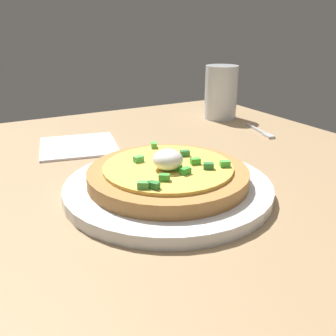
{
  "coord_description": "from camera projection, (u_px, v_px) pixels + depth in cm",
  "views": [
    {
      "loc": [
        36.9,
        -26.5,
        23.79
      ],
      "look_at": [
        -2.57,
        -4.85,
        5.95
      ],
      "focal_mm": 39.64,
      "sensor_mm": 36.0,
      "label": 1
    }
  ],
  "objects": [
    {
      "name": "plate",
      "position": [
        168.0,
        187.0,
        0.49
      ],
      "size": [
        27.46,
        27.46,
        1.59
      ],
      "primitive_type": "cylinder",
      "color": "silver",
      "rests_on": "dining_table"
    },
    {
      "name": "pizza",
      "position": [
        168.0,
        174.0,
        0.49
      ],
      "size": [
        21.12,
        21.12,
        4.96
      ],
      "color": "#B07940",
      "rests_on": "plate"
    },
    {
      "name": "napkin",
      "position": [
        79.0,
        146.0,
        0.68
      ],
      "size": [
        15.98,
        15.98,
        0.4
      ],
      "primitive_type": "cube",
      "rotation": [
        0.0,
        0.0,
        -0.21
      ],
      "color": "white",
      "rests_on": "dining_table"
    },
    {
      "name": "cup_near",
      "position": [
        221.0,
        94.0,
        0.86
      ],
      "size": [
        7.53,
        7.53,
        12.14
      ],
      "color": "silver",
      "rests_on": "dining_table"
    },
    {
      "name": "fork",
      "position": [
        262.0,
        132.0,
        0.76
      ],
      "size": [
        10.28,
        3.29,
        0.5
      ],
      "rotation": [
        0.0,
        0.0,
        -0.23
      ],
      "color": "#B7B7BC",
      "rests_on": "dining_table"
    },
    {
      "name": "dining_table",
      "position": [
        208.0,
        200.0,
        0.5
      ],
      "size": [
        105.51,
        78.21,
        2.36
      ],
      "primitive_type": "cube",
      "color": "#997C57",
      "rests_on": "ground"
    }
  ]
}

